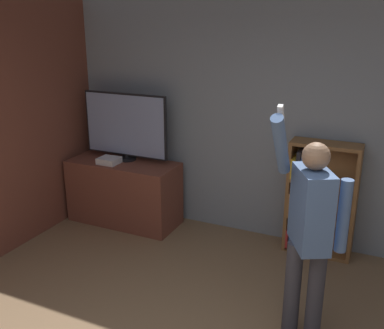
% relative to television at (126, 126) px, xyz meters
% --- Properties ---
extents(wall_back, '(7.12, 0.09, 2.70)m').
position_rel_television_xyz_m(wall_back, '(1.84, 0.32, 0.14)').
color(wall_back, gray).
rests_on(wall_back, ground_plane).
extents(wall_side_brick, '(0.06, 4.53, 2.70)m').
position_rel_television_xyz_m(wall_side_brick, '(-0.76, -1.18, 0.14)').
color(wall_side_brick, brown).
rests_on(wall_side_brick, ground_plane).
extents(tv_ledge, '(1.36, 0.58, 0.79)m').
position_rel_television_xyz_m(tv_ledge, '(-0.00, -0.10, -0.82)').
color(tv_ledge, brown).
rests_on(tv_ledge, ground_plane).
extents(television, '(1.11, 0.22, 0.83)m').
position_rel_television_xyz_m(television, '(0.00, 0.00, 0.00)').
color(television, black).
rests_on(television, tv_ledge).
extents(game_console, '(0.24, 0.22, 0.07)m').
position_rel_television_xyz_m(game_console, '(-0.12, -0.21, -0.39)').
color(game_console, white).
rests_on(game_console, tv_ledge).
extents(bookshelf, '(0.72, 0.28, 1.25)m').
position_rel_television_xyz_m(bookshelf, '(2.28, 0.14, -0.61)').
color(bookshelf, brown).
rests_on(bookshelf, ground_plane).
extents(person, '(0.55, 0.54, 1.91)m').
position_rel_television_xyz_m(person, '(2.47, -1.32, -0.23)').
color(person, '#383842').
rests_on(person, ground_plane).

